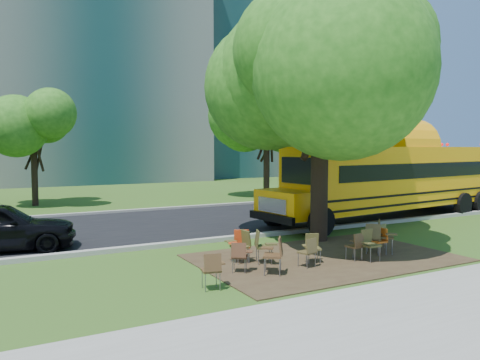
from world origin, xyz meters
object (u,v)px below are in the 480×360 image
chair_2 (275,252)px  chair_7 (374,235)px  chair_10 (262,244)px  chair_8 (241,243)px  chair_4 (309,249)px  chair_11 (356,244)px  chair_6 (379,238)px  chair_13 (380,234)px  chair_1 (240,254)px  chair_3 (312,245)px  chair_5 (369,242)px  chair_9 (241,243)px  main_tree (321,50)px  school_bus (396,177)px  chair_0 (213,267)px  chair_12 (383,233)px

chair_2 → chair_7: bearing=-46.6°
chair_10 → chair_8: bearing=-111.5°
chair_4 → chair_11: chair_4 is taller
chair_7 → chair_6: bearing=1.3°
chair_4 → chair_6: chair_6 is taller
chair_11 → chair_13: chair_13 is taller
chair_13 → chair_11: bearing=-171.0°
chair_10 → chair_7: bearing=102.7°
chair_1 → chair_3: (2.17, 0.02, -0.00)m
chair_3 → chair_11: size_ratio=1.01×
chair_4 → chair_13: (3.19, 0.76, -0.00)m
chair_1 → chair_6: (4.39, -0.16, 0.00)m
chair_11 → chair_4: bearing=171.4°
chair_5 → chair_9: chair_5 is taller
main_tree → chair_3: (-1.97, -2.25, -5.67)m
chair_10 → chair_9: bearing=-119.3°
chair_2 → chair_7: size_ratio=1.01×
chair_4 → chair_13: 3.28m
main_tree → chair_11: 6.31m
school_bus → chair_0: size_ratio=15.75×
school_bus → chair_7: size_ratio=14.09×
chair_4 → chair_12: size_ratio=0.80×
main_tree → chair_4: size_ratio=12.57×
chair_8 → chair_10: 0.56m
chair_3 → chair_11: chair_3 is taller
chair_2 → chair_12: chair_12 is taller
school_bus → chair_0: school_bus is taller
chair_2 → chair_7: 3.66m
chair_1 → chair_3: size_ratio=1.01×
chair_0 → chair_4: chair_0 is taller
main_tree → chair_13: main_tree is taller
chair_13 → chair_1: bearing=168.2°
main_tree → chair_2: main_tree is taller
chair_6 → chair_7: size_ratio=0.86×
main_tree → chair_11: size_ratio=12.70×
chair_4 → chair_5: size_ratio=0.90×
chair_5 → chair_9: bearing=-27.5°
school_bus → chair_8: 10.54m
chair_6 → chair_12: bearing=-80.9°
main_tree → chair_5: (-0.54, -2.84, -5.61)m
chair_2 → chair_8: chair_2 is taller
chair_6 → chair_1: bearing=86.0°
chair_1 → chair_11: size_ratio=1.01×
chair_1 → chair_7: bearing=34.1°
chair_10 → chair_2: bearing=8.3°
chair_5 → chair_7: chair_7 is taller
chair_8 → chair_13: bearing=-100.0°
chair_13 → chair_8: bearing=157.3°
chair_1 → chair_7: (4.30, -0.07, 0.08)m
chair_5 → chair_10: size_ratio=0.97×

